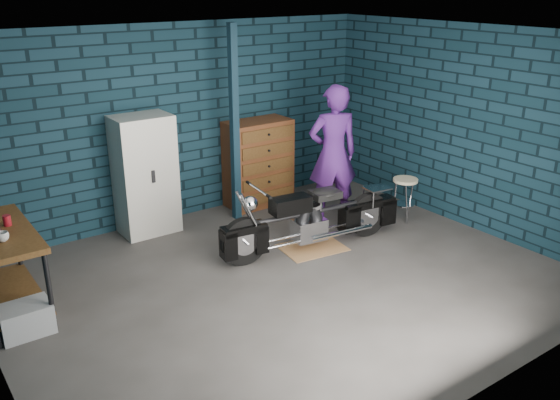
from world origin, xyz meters
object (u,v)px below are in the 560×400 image
at_px(workbench, 6,272).
at_px(storage_bin, 26,319).
at_px(shop_stool, 404,200).
at_px(tool_chest, 259,163).
at_px(locker, 145,175).
at_px(person, 333,154).
at_px(motorcycle, 313,214).

distance_m(workbench, storage_bin, 0.59).
xyz_separation_m(storage_bin, shop_stool, (5.07, -0.12, 0.16)).
relative_size(workbench, tool_chest, 1.09).
relative_size(locker, tool_chest, 1.24).
bearing_deg(tool_chest, person, -65.31).
bearing_deg(workbench, person, 0.35).
relative_size(motorcycle, locker, 1.33).
distance_m(motorcycle, shop_stool, 1.62).
height_order(storage_bin, locker, locker).
distance_m(tool_chest, shop_stool, 2.19).
bearing_deg(tool_chest, workbench, -163.54).
distance_m(person, locker, 2.55).
height_order(locker, shop_stool, locker).
relative_size(motorcycle, shop_stool, 3.40).
bearing_deg(motorcycle, storage_bin, -174.20).
relative_size(workbench, person, 0.73).
height_order(workbench, storage_bin, workbench).
bearing_deg(workbench, motorcycle, -9.66).
bearing_deg(motorcycle, tool_chest, 86.61).
bearing_deg(person, shop_stool, 161.61).
height_order(workbench, motorcycle, motorcycle).
relative_size(workbench, locker, 0.88).
distance_m(locker, tool_chest, 1.80).
relative_size(storage_bin, shop_stool, 0.77).
height_order(workbench, shop_stool, workbench).
bearing_deg(storage_bin, tool_chest, 23.23).
height_order(motorcycle, locker, locker).
height_order(storage_bin, tool_chest, tool_chest).
bearing_deg(person, locker, -4.49).
bearing_deg(shop_stool, motorcycle, 179.03).
height_order(workbench, tool_chest, tool_chest).
distance_m(person, shop_stool, 1.20).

